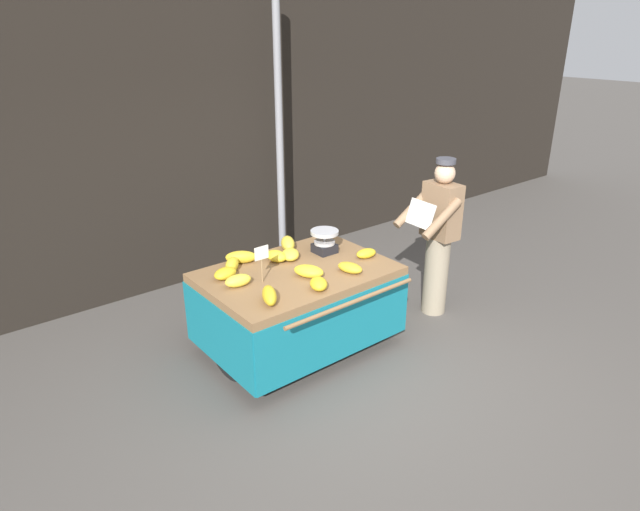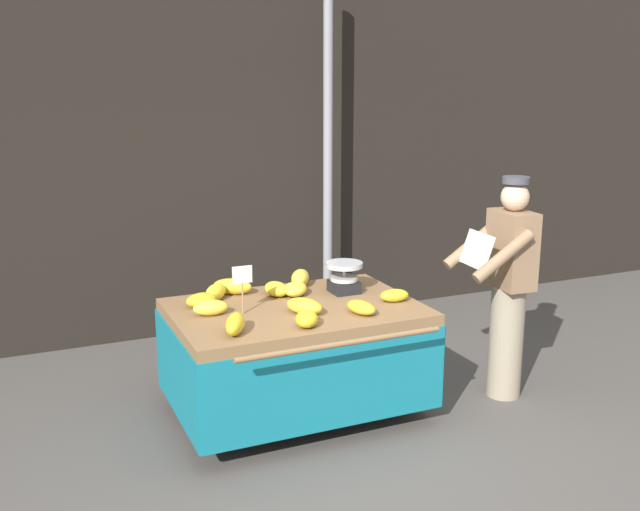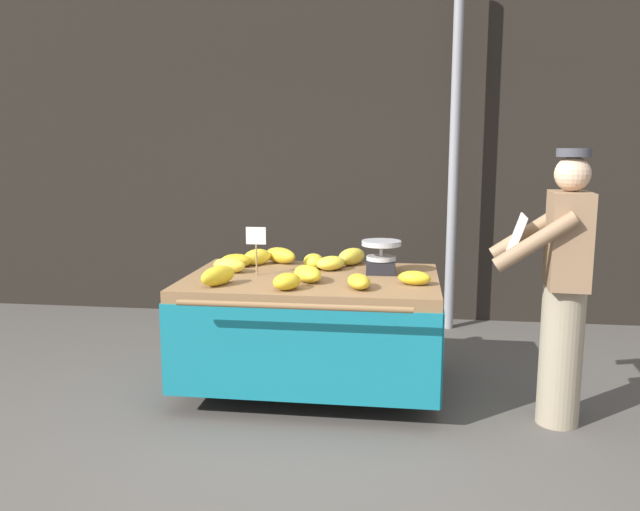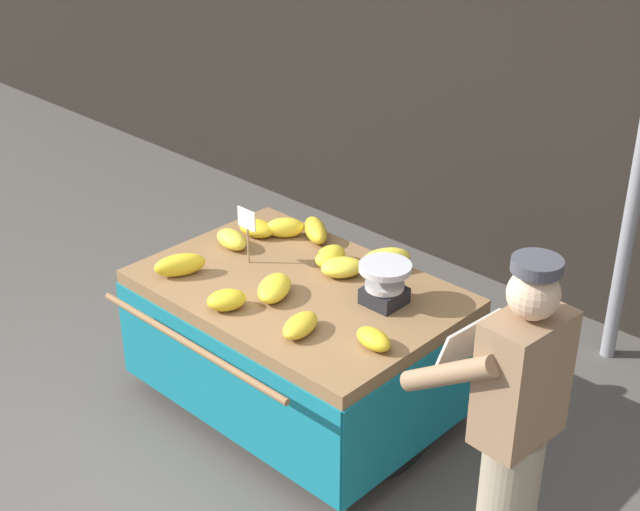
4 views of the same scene
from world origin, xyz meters
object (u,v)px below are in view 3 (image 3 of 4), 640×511
at_px(banana_bunch_3, 308,274).
at_px(banana_bunch_5, 229,265).
at_px(banana_bunch_2, 280,255).
at_px(banana_bunch_4, 218,276).
at_px(price_sign, 256,240).
at_px(vendor_person, 562,288).
at_px(street_pole, 454,152).
at_px(banana_bunch_8, 257,257).
at_px(banana_bunch_10, 287,281).
at_px(banana_bunch_6, 331,263).
at_px(banana_bunch_9, 236,261).
at_px(banana_bunch_1, 414,278).
at_px(banana_bunch_11, 359,281).
at_px(banana_bunch_7, 314,261).
at_px(banana_cart, 312,306).
at_px(banana_bunch_0, 352,257).
at_px(weighing_scale, 381,257).

distance_m(banana_bunch_3, banana_bunch_5, 0.64).
distance_m(banana_bunch_2, banana_bunch_3, 0.72).
distance_m(banana_bunch_3, banana_bunch_4, 0.59).
bearing_deg(price_sign, vendor_person, -9.25).
xyz_separation_m(price_sign, banana_bunch_5, (-0.21, 0.06, -0.19)).
bearing_deg(banana_bunch_5, street_pole, 45.89).
bearing_deg(banana_bunch_8, banana_bunch_2, 32.70).
distance_m(banana_bunch_10, vendor_person, 1.70).
bearing_deg(banana_bunch_6, banana_bunch_9, 178.94).
distance_m(street_pole, banana_bunch_4, 2.79).
xyz_separation_m(banana_bunch_1, banana_bunch_2, (-1.02, 0.66, 0.01)).
xyz_separation_m(banana_bunch_8, vendor_person, (2.07, -0.71, -0.02)).
height_order(banana_bunch_4, banana_bunch_5, banana_bunch_4).
bearing_deg(banana_bunch_5, banana_bunch_11, -22.27).
bearing_deg(banana_bunch_7, banana_bunch_2, 148.10).
relative_size(banana_bunch_2, banana_bunch_11, 1.17).
height_order(banana_bunch_9, banana_bunch_11, banana_bunch_9).
height_order(street_pole, banana_bunch_2, street_pole).
distance_m(banana_bunch_2, banana_bunch_6, 0.48).
bearing_deg(banana_bunch_11, price_sign, 156.13).
bearing_deg(banana_bunch_11, banana_bunch_4, -177.97).
relative_size(banana_bunch_5, banana_bunch_9, 1.04).
height_order(price_sign, banana_bunch_9, price_sign).
distance_m(banana_bunch_1, vendor_person, 0.91).
height_order(price_sign, banana_bunch_10, price_sign).
height_order(banana_bunch_3, banana_bunch_6, banana_bunch_3).
bearing_deg(banana_bunch_1, banana_cart, 165.38).
bearing_deg(banana_bunch_1, banana_bunch_3, 179.54).
distance_m(banana_bunch_0, vendor_person, 1.59).
distance_m(banana_bunch_5, vendor_person, 2.24).
bearing_deg(banana_bunch_0, banana_bunch_8, -171.72).
distance_m(banana_bunch_0, banana_bunch_11, 0.82).
distance_m(street_pole, banana_bunch_6, 1.96).
relative_size(banana_bunch_5, banana_bunch_8, 1.02).
relative_size(banana_bunch_2, vendor_person, 0.17).
xyz_separation_m(banana_bunch_3, banana_bunch_8, (-0.47, 0.55, 0.01)).
relative_size(weighing_scale, banana_bunch_1, 1.31).
distance_m(banana_bunch_7, banana_bunch_10, 0.74).
distance_m(banana_bunch_5, banana_bunch_7, 0.62).
relative_size(banana_bunch_4, banana_bunch_6, 1.21).
xyz_separation_m(price_sign, banana_bunch_8, (-0.08, 0.38, -0.19)).
height_order(banana_bunch_0, banana_bunch_6, banana_bunch_0).
bearing_deg(banana_bunch_3, street_pole, 61.37).
xyz_separation_m(banana_bunch_1, banana_bunch_5, (-1.31, 0.24, 0.01)).
bearing_deg(banana_bunch_10, weighing_scale, 47.29).
bearing_deg(vendor_person, banana_bunch_4, -178.99).
distance_m(banana_bunch_10, banana_bunch_11, 0.46).
xyz_separation_m(street_pole, banana_bunch_7, (-1.09, -1.47, -0.78)).
relative_size(banana_bunch_0, banana_bunch_11, 1.14).
distance_m(weighing_scale, banana_bunch_2, 0.84).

